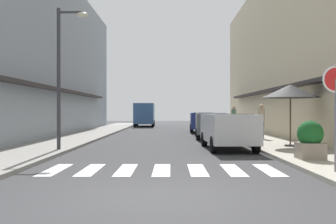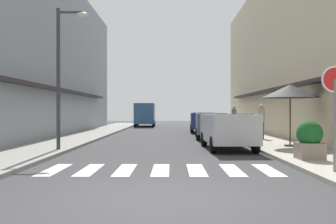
# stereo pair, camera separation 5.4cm
# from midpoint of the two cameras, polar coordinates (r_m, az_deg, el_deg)

# --- Properties ---
(ground_plane) EXTENTS (81.46, 81.46, 0.00)m
(ground_plane) POSITION_cam_midpoint_polar(r_m,az_deg,el_deg) (21.87, -0.31, -4.00)
(ground_plane) COLOR #38383A
(sidewalk_left) EXTENTS (2.75, 51.84, 0.12)m
(sidewalk_left) POSITION_cam_midpoint_polar(r_m,az_deg,el_deg) (22.49, -13.23, -3.73)
(sidewalk_left) COLOR gray
(sidewalk_left) RESTS_ON ground_plane
(sidewalk_right) EXTENTS (2.75, 51.84, 0.12)m
(sidewalk_right) POSITION_cam_midpoint_polar(r_m,az_deg,el_deg) (22.38, 12.67, -3.75)
(sidewalk_right) COLOR #ADA899
(sidewalk_right) RESTS_ON ground_plane
(building_row_left) EXTENTS (5.50, 35.33, 10.37)m
(building_row_left) POSITION_cam_midpoint_polar(r_m,az_deg,el_deg) (24.71, -21.62, 8.52)
(building_row_left) COLOR #939EA8
(building_row_left) RESTS_ON ground_plane
(building_row_right) EXTENTS (5.50, 35.33, 10.59)m
(building_row_right) POSITION_cam_midpoint_polar(r_m,az_deg,el_deg) (24.53, 21.23, 8.83)
(building_row_right) COLOR beige
(building_row_right) RESTS_ON ground_plane
(crosswalk) EXTENTS (6.15, 2.20, 0.01)m
(crosswalk) POSITION_cam_midpoint_polar(r_m,az_deg,el_deg) (10.51, -1.06, -8.47)
(crosswalk) COLOR silver
(crosswalk) RESTS_ON ground_plane
(parked_car_near) EXTENTS (1.94, 4.44, 1.47)m
(parked_car_near) POSITION_cam_midpoint_polar(r_m,az_deg,el_deg) (16.19, 8.65, -2.18)
(parked_car_near) COLOR silver
(parked_car_near) RESTS_ON ground_plane
(parked_car_mid) EXTENTS (1.96, 4.22, 1.47)m
(parked_car_mid) POSITION_cam_midpoint_polar(r_m,az_deg,el_deg) (22.55, 6.30, -1.53)
(parked_car_mid) COLOR #4C5156
(parked_car_mid) RESTS_ON ground_plane
(parked_car_far) EXTENTS (1.94, 4.32, 1.47)m
(parked_car_far) POSITION_cam_midpoint_polar(r_m,az_deg,el_deg) (28.95, 4.99, -1.16)
(parked_car_far) COLOR navy
(parked_car_far) RESTS_ON ground_plane
(delivery_van) EXTENTS (2.09, 5.43, 2.37)m
(delivery_van) POSITION_cam_midpoint_polar(r_m,az_deg,el_deg) (40.21, -3.48, -0.11)
(delivery_van) COLOR #33598C
(delivery_van) RESTS_ON ground_plane
(round_street_sign) EXTENTS (0.65, 0.07, 2.55)m
(round_street_sign) POSITION_cam_midpoint_polar(r_m,az_deg,el_deg) (10.21, 23.18, 2.89)
(round_street_sign) COLOR slate
(round_street_sign) RESTS_ON sidewalk_right
(street_lamp) EXTENTS (1.19, 0.28, 5.39)m
(street_lamp) POSITION_cam_midpoint_polar(r_m,az_deg,el_deg) (15.52, -15.10, 6.91)
(street_lamp) COLOR #38383D
(street_lamp) RESTS_ON sidewalk_left
(cafe_umbrella) EXTENTS (2.39, 2.39, 2.56)m
(cafe_umbrella) POSITION_cam_midpoint_polar(r_m,az_deg,el_deg) (16.94, 17.35, 2.88)
(cafe_umbrella) COLOR #262626
(cafe_umbrella) RESTS_ON sidewalk_right
(planter_corner) EXTENTS (0.79, 0.79, 1.17)m
(planter_corner) POSITION_cam_midpoint_polar(r_m,az_deg,el_deg) (12.64, 19.95, -3.84)
(planter_corner) COLOR gray
(planter_corner) RESTS_ON sidewalk_right
(pedestrian_walking_near) EXTENTS (0.34, 0.34, 1.83)m
(pedestrian_walking_near) POSITION_cam_midpoint_polar(r_m,az_deg,el_deg) (21.17, 13.42, -1.18)
(pedestrian_walking_near) COLOR #282B33
(pedestrian_walking_near) RESTS_ON sidewalk_right
(pedestrian_walking_far) EXTENTS (0.34, 0.34, 1.82)m
(pedestrian_walking_far) POSITION_cam_midpoint_polar(r_m,az_deg,el_deg) (27.21, 9.54, -0.90)
(pedestrian_walking_far) COLOR #282B33
(pedestrian_walking_far) RESTS_ON sidewalk_right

